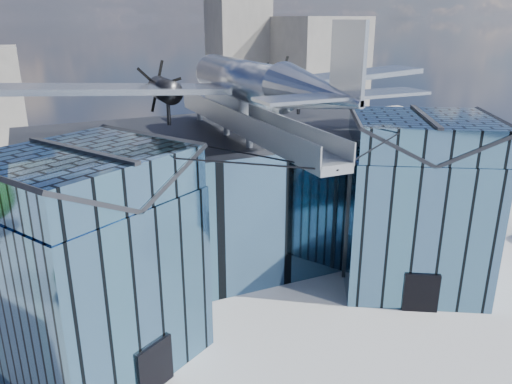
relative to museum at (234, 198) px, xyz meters
name	(u,v)px	position (x,y,z in m)	size (l,w,h in m)	color
ground_plane	(269,306)	(0.00, -5.82, -5.54)	(120.00, 120.00, 0.00)	gray
museum	(234,198)	(0.00, 0.00, 0.00)	(32.88, 24.50, 17.60)	#446C8B
bg_towers	(128,74)	(1.45, 44.67, 4.47)	(77.00, 24.50, 26.00)	slate
tree_side_e	(465,170)	(26.47, 3.74, -2.22)	(3.28, 3.28, 4.90)	#372016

